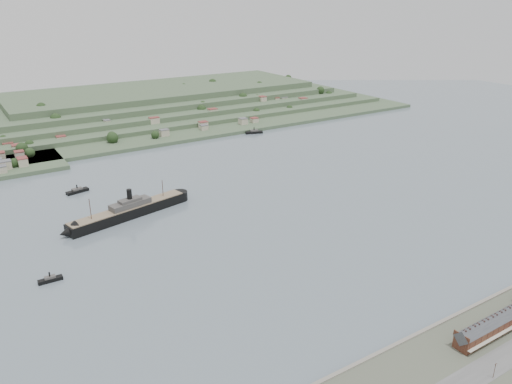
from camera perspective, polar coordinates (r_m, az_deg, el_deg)
ground at (r=384.86m, az=5.36°, el=-2.50°), size 1400.00×1400.00×0.00m
terrace_row at (r=277.65m, az=25.78°, el=-13.36°), size 55.60×9.80×11.07m
far_peninsula at (r=727.62m, az=-12.16°, el=9.55°), size 760.00×309.00×30.00m
steamship at (r=387.01m, az=-14.69°, el=-2.23°), size 107.34×35.09×26.05m
tugboat at (r=319.24m, az=-22.45°, el=-9.20°), size 13.90×3.95×6.23m
ferry_west at (r=450.18m, az=-19.74°, el=0.13°), size 19.56×9.13×7.08m
ferry_east at (r=612.08m, az=-0.22°, el=6.88°), size 21.41×11.82×7.74m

